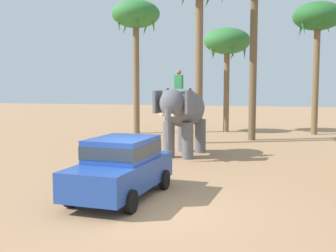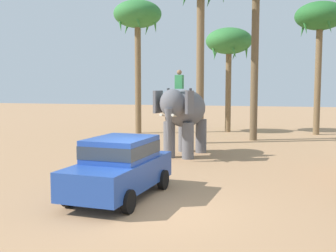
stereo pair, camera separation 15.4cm
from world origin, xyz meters
name	(u,v)px [view 2 (the right image)]	position (x,y,z in m)	size (l,w,h in m)	color
ground_plane	(149,209)	(0.00, 0.00, 0.00)	(120.00, 120.00, 0.00)	tan
car_sedan_foreground	(120,165)	(-1.14, 0.86, 0.93)	(2.06, 4.19, 1.70)	#23479E
elephant_with_mahout	(184,112)	(-1.08, 8.23, 1.99)	(1.97, 3.96, 3.88)	slate
palm_tree_behind_elephant	(138,18)	(-6.27, 16.39, 7.70)	(3.20, 3.20, 8.89)	brown
palm_tree_far_back	(229,44)	(-0.51, 18.96, 6.14)	(3.20, 3.20, 7.22)	brown
palm_tree_leaning_seaward	(320,20)	(5.36, 18.83, 7.46)	(3.20, 3.20, 8.63)	brown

